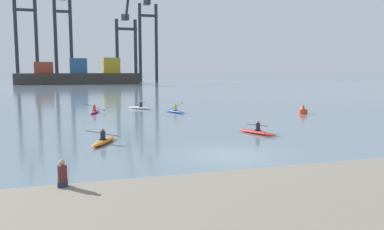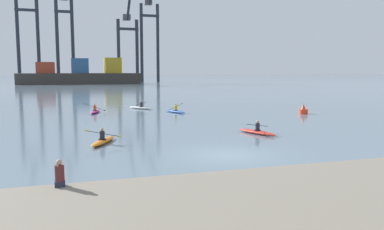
% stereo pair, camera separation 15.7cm
% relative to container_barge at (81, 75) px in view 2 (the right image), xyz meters
% --- Properties ---
extents(ground_plane, '(800.00, 800.00, 0.00)m').
position_rel_container_barge_xyz_m(ground_plane, '(4.54, -115.85, -2.88)').
color(ground_plane, slate).
extents(container_barge, '(38.77, 10.50, 8.65)m').
position_rel_container_barge_xyz_m(container_barge, '(0.00, 0.00, 0.00)').
color(container_barge, '#38332D').
rests_on(container_barge, ground).
extents(gantry_crane_west, '(7.75, 19.19, 39.79)m').
position_rel_container_barge_xyz_m(gantry_crane_west, '(-17.16, 13.25, 16.91)').
color(gantry_crane_west, '#232833').
rests_on(gantry_crane_west, ground).
extents(gantry_crane_west_mid, '(6.39, 16.27, 40.22)m').
position_rel_container_barge_xyz_m(gantry_crane_west_mid, '(-4.86, 11.26, 16.52)').
color(gantry_crane_west_mid, '#232833').
rests_on(gantry_crane_west_mid, ground).
extents(gantry_crane_east_mid, '(7.85, 16.28, 33.97)m').
position_rel_container_barge_xyz_m(gantry_crane_east_mid, '(16.67, 7.04, 13.07)').
color(gantry_crane_east_mid, '#232833').
rests_on(gantry_crane_east_mid, ground).
extents(gantry_crane_east, '(7.46, 14.98, 38.90)m').
position_rel_container_barge_xyz_m(gantry_crane_east, '(25.77, 12.76, 16.31)').
color(gantry_crane_east, '#232833').
rests_on(gantry_crane_east, ground).
extents(channel_buoy, '(0.90, 0.90, 1.00)m').
position_rel_container_barge_xyz_m(channel_buoy, '(19.31, -100.17, -2.52)').
color(channel_buoy, red).
rests_on(channel_buoy, ground).
extents(kayak_orange, '(2.07, 3.33, 0.95)m').
position_rel_container_barge_xyz_m(kayak_orange, '(-1.34, -110.54, -2.70)').
color(kayak_orange, orange).
rests_on(kayak_orange, ground).
extents(kayak_red, '(2.15, 3.40, 0.95)m').
position_rel_container_barge_xyz_m(kayak_red, '(9.08, -110.12, -2.70)').
color(kayak_red, red).
rests_on(kayak_red, ground).
extents(kayak_white, '(2.64, 2.99, 0.95)m').
position_rel_container_barge_xyz_m(kayak_white, '(4.45, -90.25, -2.70)').
color(kayak_white, silver).
rests_on(kayak_white, ground).
extents(kayak_blue, '(2.08, 3.41, 1.04)m').
position_rel_container_barge_xyz_m(kayak_blue, '(7.21, -95.20, -2.70)').
color(kayak_blue, '#2856B2').
rests_on(kayak_blue, ground).
extents(kayak_magenta, '(2.12, 3.44, 1.03)m').
position_rel_container_barge_xyz_m(kayak_magenta, '(-0.82, -93.08, -2.70)').
color(kayak_magenta, '#C13384').
rests_on(kayak_magenta, ground).
extents(seated_onlooker, '(0.32, 0.30, 0.90)m').
position_rel_container_barge_xyz_m(seated_onlooker, '(-3.47, -121.07, -1.87)').
color(seated_onlooker, '#23283D').
rests_on(seated_onlooker, stone_quay).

